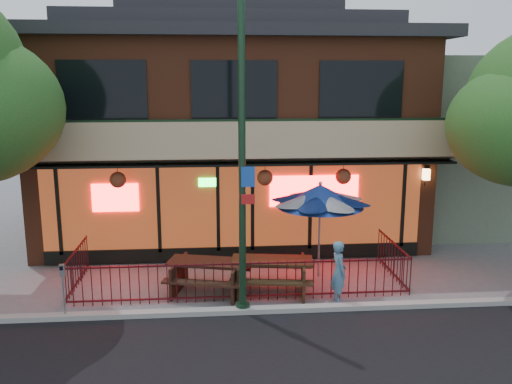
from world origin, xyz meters
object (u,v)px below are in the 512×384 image
pedestrian (339,272)px  parking_meter_near (63,282)px  picnic_table_left (208,272)px  street_light (242,178)px  patio_umbrella (320,196)px  picnic_table_right (272,271)px

pedestrian → parking_meter_near: 6.34m
picnic_table_left → parking_meter_near: 3.46m
street_light → patio_umbrella: street_light is taller
street_light → picnic_table_right: street_light is taller
picnic_table_left → pedestrian: (3.13, -0.86, 0.21)m
patio_umbrella → pedestrian: bearing=-85.7°
street_light → patio_umbrella: 3.17m
picnic_table_right → patio_umbrella: size_ratio=0.84×
picnic_table_left → patio_umbrella: (2.99, 0.91, 1.70)m
picnic_table_right → parking_meter_near: 4.95m
pedestrian → parking_meter_near: (-6.33, -0.42, 0.11)m
street_light → parking_meter_near: 4.61m
patio_umbrella → parking_meter_near: (-6.19, -2.19, -1.38)m
picnic_table_right → patio_umbrella: 2.41m
picnic_table_left → parking_meter_near: parking_meter_near is taller
picnic_table_right → patio_umbrella: patio_umbrella is taller
picnic_table_right → patio_umbrella: (1.39, 1.01, 1.68)m
patio_umbrella → parking_meter_near: size_ratio=2.05×
patio_umbrella → street_light: bearing=-136.0°
picnic_table_left → patio_umbrella: 3.56m
picnic_table_left → picnic_table_right: (1.60, -0.10, 0.02)m
street_light → parking_meter_near: size_ratio=5.43×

